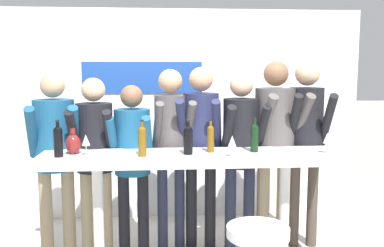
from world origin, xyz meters
The scene contains 19 objects.
back_wall centered at (0.00, 1.50, 1.23)m, with size 4.21×0.12×2.45m.
tasting_table centered at (0.00, 0.00, 0.90)m, with size 2.61×0.62×1.04m.
person_far_left centered at (-1.26, 0.44, 1.07)m, with size 0.51×0.61×1.73m.
person_left centered at (-0.89, 0.44, 1.05)m, with size 0.41×0.52×1.68m.
person_center_left centered at (-0.54, 0.44, 1.00)m, with size 0.42×0.52×1.62m.
person_center centered at (-0.17, 0.52, 1.11)m, with size 0.42×0.56×1.76m.
person_center_right centered at (0.12, 0.51, 1.12)m, with size 0.47×0.59×1.78m.
person_right centered at (0.50, 0.44, 1.08)m, with size 0.42×0.54×1.73m.
person_far_right centered at (0.84, 0.47, 1.14)m, with size 0.53×0.64×1.84m.
person_rightmost centered at (1.14, 0.46, 1.16)m, with size 0.42×0.57×1.84m.
wine_bottle_0 centered at (0.16, 0.07, 1.18)m, with size 0.06×0.06×0.29m.
wine_bottle_1 centered at (-0.04, -0.01, 1.18)m, with size 0.08×0.08×0.29m.
wine_bottle_2 centered at (-1.11, -0.03, 1.19)m, with size 0.07×0.07×0.31m.
wine_bottle_3 centered at (-0.42, -0.07, 1.18)m, with size 0.07×0.07×0.31m.
wine_bottle_4 centered at (0.54, 0.06, 1.18)m, with size 0.07×0.07×0.30m.
wine_glass_0 centered at (0.31, -0.14, 1.17)m, with size 0.07×0.07×0.18m.
wine_glass_1 centered at (-0.89, 0.00, 1.17)m, with size 0.07×0.07×0.18m.
wine_glass_2 centered at (1.15, -0.06, 1.17)m, with size 0.07×0.07×0.18m.
decorative_vase centered at (-1.01, 0.08, 1.13)m, with size 0.13×0.13×0.22m.
Camera 1 is at (-0.28, -3.56, 1.76)m, focal length 40.00 mm.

